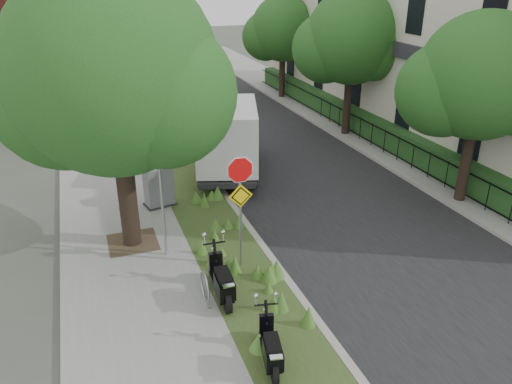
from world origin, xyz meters
TOP-DOWN VIEW (x-y plane):
  - ground at (0.00, 0.00)m, footprint 120.00×120.00m
  - sidewalk_near at (-4.25, 10.00)m, footprint 3.50×60.00m
  - verge at (-1.50, 10.00)m, footprint 2.00×60.00m
  - kerb_near at (-0.50, 10.00)m, footprint 0.20×60.00m
  - road at (3.00, 10.00)m, footprint 7.00×60.00m
  - kerb_far at (6.50, 10.00)m, footprint 0.20×60.00m
  - footpath_far at (8.20, 10.00)m, footprint 3.20×60.00m
  - street_tree_main at (-4.08, 2.86)m, footprint 6.21×5.54m
  - bare_post at (-3.20, 1.80)m, footprint 0.08×0.08m
  - bike_hoop at (-2.70, -0.60)m, footprint 0.06×0.78m
  - sign_assembly at (-1.40, 0.58)m, footprint 0.94×0.08m
  - fence_far at (7.20, 10.00)m, footprint 0.04×24.00m
  - hedge_far at (7.90, 10.00)m, footprint 1.00×24.00m
  - terrace_houses at (11.49, 10.00)m, footprint 7.40×26.40m
  - far_tree_a at (6.94, 2.05)m, footprint 4.60×4.10m
  - far_tree_b at (6.94, 10.05)m, footprint 4.83×4.31m
  - far_tree_c at (6.94, 18.04)m, footprint 4.37×3.89m
  - scooter_near at (-2.31, -0.76)m, footprint 0.44×1.86m
  - scooter_far at (-2.02, -3.19)m, footprint 0.56×1.62m
  - box_truck at (0.29, 7.35)m, footprint 3.54×5.69m
  - utility_cabinet at (-2.80, 5.07)m, footprint 1.12×0.87m

SIDE VIEW (x-z plane):
  - ground at x=0.00m, z-range 0.00..0.00m
  - road at x=3.00m, z-range 0.00..0.01m
  - sidewalk_near at x=-4.25m, z-range 0.00..0.12m
  - verge at x=-1.50m, z-range 0.00..0.12m
  - footpath_far at x=8.20m, z-range 0.00..0.12m
  - kerb_near at x=-0.50m, z-range 0.00..0.13m
  - kerb_far at x=6.50m, z-range 0.00..0.13m
  - bike_hoop at x=-2.70m, z-range 0.11..0.88m
  - scooter_far at x=-2.02m, z-range 0.11..0.89m
  - scooter_near at x=-2.31m, z-range 0.11..0.99m
  - fence_far at x=7.20m, z-range 0.17..1.17m
  - hedge_far at x=7.90m, z-range 0.12..1.22m
  - utility_cabinet at x=-2.80m, z-range 0.09..1.43m
  - box_truck at x=0.29m, z-range 0.37..2.78m
  - bare_post at x=-3.20m, z-range 0.12..4.12m
  - sign_assembly at x=-1.40m, z-range 0.72..3.94m
  - far_tree_c at x=6.94m, z-range 0.99..6.92m
  - far_tree_a at x=6.94m, z-range 1.02..7.24m
  - terrace_houses at x=11.49m, z-range 0.06..8.26m
  - far_tree_b at x=6.94m, z-range 1.09..7.65m
  - street_tree_main at x=-4.08m, z-range 0.97..8.63m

